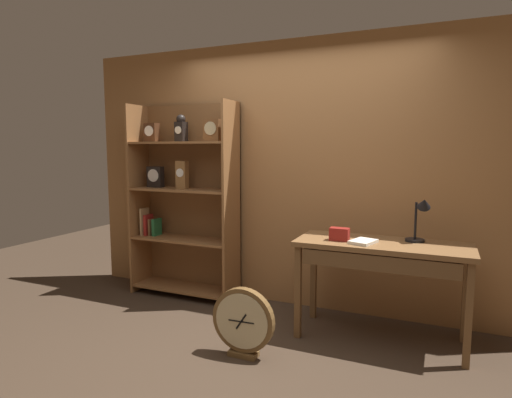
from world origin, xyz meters
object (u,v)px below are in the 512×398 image
desk_lamp (420,217)px  toolbox_small (339,234)px  bookshelf (184,199)px  workbench (382,255)px  open_repair_manual (363,242)px  round_clock_large (243,322)px

desk_lamp → toolbox_small: bearing=-163.0°
bookshelf → workbench: (2.08, -0.33, -0.32)m
desk_lamp → open_repair_manual: 0.50m
toolbox_small → round_clock_large: 1.04m
bookshelf → workbench: 2.13m
bookshelf → toolbox_small: bearing=-12.4°
workbench → toolbox_small: (-0.33, -0.05, 0.16)m
bookshelf → open_repair_manual: (1.94, -0.41, -0.20)m
bookshelf → toolbox_small: bookshelf is taller
desk_lamp → round_clock_large: bearing=-145.0°
bookshelf → workbench: bookshelf is taller
workbench → round_clock_large: (-0.90, -0.69, -0.44)m
open_repair_manual → round_clock_large: (-0.76, -0.61, -0.56)m
bookshelf → workbench: size_ratio=1.49×
workbench → bookshelf: bearing=170.9°
bookshelf → desk_lamp: bookshelf is taller
toolbox_small → open_repair_manual: 0.20m
desk_lamp → toolbox_small: size_ratio=2.50×
workbench → open_repair_manual: bearing=-151.3°
round_clock_large → open_repair_manual: bearing=38.8°
bookshelf → round_clock_large: 1.73m
open_repair_manual → round_clock_large: 1.13m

